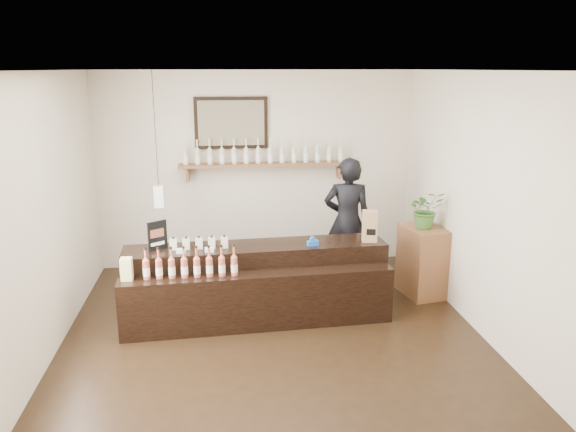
# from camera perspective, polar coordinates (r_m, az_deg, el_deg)

# --- Properties ---
(ground) EXTENTS (5.00, 5.00, 0.00)m
(ground) POSITION_cam_1_polar(r_m,az_deg,el_deg) (6.17, -1.41, -12.40)
(ground) COLOR black
(ground) RESTS_ON ground
(room_shell) EXTENTS (5.00, 5.00, 5.00)m
(room_shell) POSITION_cam_1_polar(r_m,az_deg,el_deg) (5.60, -1.52, 3.28)
(room_shell) COLOR beige
(room_shell) RESTS_ON ground
(back_wall_decor) EXTENTS (2.66, 0.96, 1.69)m
(back_wall_decor) POSITION_cam_1_polar(r_m,az_deg,el_deg) (7.92, -4.18, 7.00)
(back_wall_decor) COLOR brown
(back_wall_decor) RESTS_ON ground
(counter) EXTENTS (3.05, 0.96, 0.99)m
(counter) POSITION_cam_1_polar(r_m,az_deg,el_deg) (6.53, -3.21, -6.99)
(counter) COLOR black
(counter) RESTS_ON ground
(promo_sign) EXTENTS (0.20, 0.15, 0.33)m
(promo_sign) POSITION_cam_1_polar(r_m,az_deg,el_deg) (6.44, -13.13, -1.93)
(promo_sign) COLOR black
(promo_sign) RESTS_ON counter
(paper_bag) EXTENTS (0.19, 0.15, 0.37)m
(paper_bag) POSITION_cam_1_polar(r_m,az_deg,el_deg) (6.63, 8.31, -1.03)
(paper_bag) COLOR #977949
(paper_bag) RESTS_ON counter
(tape_dispenser) EXTENTS (0.14, 0.08, 0.11)m
(tape_dispenser) POSITION_cam_1_polar(r_m,az_deg,el_deg) (6.45, 2.54, -2.67)
(tape_dispenser) COLOR #1954B4
(tape_dispenser) RESTS_ON counter
(side_cabinet) EXTENTS (0.54, 0.68, 0.89)m
(side_cabinet) POSITION_cam_1_polar(r_m,az_deg,el_deg) (7.36, 13.51, -4.48)
(side_cabinet) COLOR brown
(side_cabinet) RESTS_ON ground
(potted_plant) EXTENTS (0.43, 0.38, 0.47)m
(potted_plant) POSITION_cam_1_polar(r_m,az_deg,el_deg) (7.17, 13.84, 0.66)
(potted_plant) COLOR #3C712D
(potted_plant) RESTS_ON side_cabinet
(shopkeeper) EXTENTS (0.77, 0.58, 1.93)m
(shopkeeper) POSITION_cam_1_polar(r_m,az_deg,el_deg) (7.44, 6.06, 0.29)
(shopkeeper) COLOR black
(shopkeeper) RESTS_ON ground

